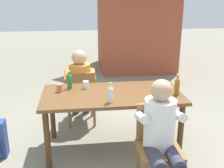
% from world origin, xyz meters
% --- Properties ---
extents(ground_plane, '(24.00, 24.00, 0.00)m').
position_xyz_m(ground_plane, '(0.00, 0.00, 0.00)').
color(ground_plane, gray).
extents(dining_table, '(1.75, 0.88, 0.78)m').
position_xyz_m(dining_table, '(0.00, 0.00, 0.68)').
color(dining_table, brown).
rests_on(dining_table, ground_plane).
extents(chair_near_right, '(0.46, 0.46, 0.87)m').
position_xyz_m(chair_near_right, '(0.40, -0.74, 0.49)').
color(chair_near_right, olive).
rests_on(chair_near_right, ground_plane).
extents(chair_far_left, '(0.46, 0.46, 0.87)m').
position_xyz_m(chair_far_left, '(-0.39, 0.74, 0.49)').
color(chair_far_left, olive).
rests_on(chair_far_left, ground_plane).
extents(person_in_white_shirt, '(0.47, 0.61, 1.18)m').
position_xyz_m(person_in_white_shirt, '(0.39, -0.85, 0.66)').
color(person_in_white_shirt, white).
rests_on(person_in_white_shirt, ground_plane).
extents(person_in_plaid_shirt, '(0.47, 0.61, 1.18)m').
position_xyz_m(person_in_plaid_shirt, '(-0.39, 0.85, 0.66)').
color(person_in_plaid_shirt, orange).
rests_on(person_in_plaid_shirt, ground_plane).
extents(bottle_clear, '(0.06, 0.06, 0.24)m').
position_xyz_m(bottle_clear, '(-0.05, -0.30, 0.88)').
color(bottle_clear, white).
rests_on(bottle_clear, dining_table).
extents(bottle_amber, '(0.06, 0.06, 0.26)m').
position_xyz_m(bottle_amber, '(0.79, -0.14, 0.89)').
color(bottle_amber, '#996019').
rests_on(bottle_amber, dining_table).
extents(bottle_green, '(0.06, 0.06, 0.24)m').
position_xyz_m(bottle_green, '(-0.53, 0.25, 0.88)').
color(bottle_green, '#287A38').
rests_on(bottle_green, dining_table).
extents(cup_white, '(0.08, 0.08, 0.10)m').
position_xyz_m(cup_white, '(-0.32, 0.23, 0.82)').
color(cup_white, white).
rests_on(cup_white, dining_table).
extents(cup_terracotta, '(0.07, 0.07, 0.10)m').
position_xyz_m(cup_terracotta, '(-0.66, 0.13, 0.82)').
color(cup_terracotta, '#BC6B47').
rests_on(cup_terracotta, dining_table).
extents(table_knife, '(0.16, 0.20, 0.01)m').
position_xyz_m(table_knife, '(0.67, 0.10, 0.78)').
color(table_knife, silver).
rests_on(table_knife, dining_table).
extents(brick_kiosk, '(2.19, 2.00, 2.73)m').
position_xyz_m(brick_kiosk, '(1.13, 4.10, 1.43)').
color(brick_kiosk, '#9E472D').
rests_on(brick_kiosk, ground_plane).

